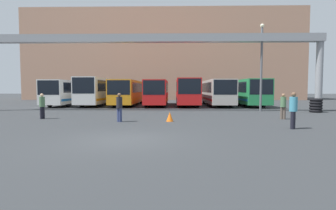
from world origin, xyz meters
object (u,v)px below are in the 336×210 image
object	(u,v)px
bus_slot_3	(157,91)
pedestrian_near_right	(283,106)
lamp_post	(261,64)
pedestrian_mid_left	(42,105)
bus_slot_0	(70,91)
bus_slot_4	(187,90)
tire_stack	(316,105)
pedestrian_far_center	(293,109)
bus_slot_5	(216,91)
pedestrian_near_center	(119,107)
bus_slot_6	(245,91)
bus_slot_2	(129,91)
bus_slot_1	(99,90)
traffic_cone	(170,117)

from	to	relation	value
bus_slot_3	pedestrian_near_right	world-z (taller)	bus_slot_3
lamp_post	pedestrian_mid_left	bearing A→B (deg)	-159.12
bus_slot_0	bus_slot_4	bearing A→B (deg)	0.24
bus_slot_0	tire_stack	size ratio (longest dim) A/B	9.31
pedestrian_far_center	lamp_post	size ratio (longest dim) A/B	0.24
bus_slot_5	pedestrian_near_center	distance (m)	18.57
bus_slot_3	bus_slot_5	world-z (taller)	bus_slot_5
bus_slot_6	bus_slot_5	bearing A→B (deg)	-179.69
bus_slot_0	bus_slot_2	world-z (taller)	bus_slot_2
bus_slot_1	pedestrian_mid_left	size ratio (longest dim) A/B	6.67
bus_slot_1	lamp_post	bearing A→B (deg)	-26.16
pedestrian_mid_left	bus_slot_6	bearing A→B (deg)	149.26
bus_slot_1	lamp_post	size ratio (longest dim) A/B	1.46
bus_slot_0	bus_slot_3	size ratio (longest dim) A/B	1.10
bus_slot_2	pedestrian_mid_left	world-z (taller)	bus_slot_2
traffic_cone	bus_slot_1	bearing A→B (deg)	119.26
pedestrian_near_center	pedestrian_far_center	bearing A→B (deg)	-157.70
bus_slot_0	bus_slot_5	size ratio (longest dim) A/B	0.94
pedestrian_mid_left	bus_slot_0	bearing A→B (deg)	-146.00
bus_slot_0	lamp_post	xyz separation A→B (m)	(20.63, -8.27, 2.52)
bus_slot_3	lamp_post	distance (m)	12.78
bus_slot_5	bus_slot_4	bearing A→B (deg)	-175.50
bus_slot_6	traffic_cone	bearing A→B (deg)	-119.05
bus_slot_3	lamp_post	xyz separation A→B (m)	(9.83, -7.76, 2.52)
pedestrian_mid_left	lamp_post	distance (m)	18.16
bus_slot_6	pedestrian_far_center	distance (m)	19.34
bus_slot_0	pedestrian_mid_left	distance (m)	15.18
bus_slot_2	pedestrian_near_right	size ratio (longest dim) A/B	7.31
bus_slot_5	bus_slot_2	bearing A→B (deg)	178.41
pedestrian_far_center	lamp_post	world-z (taller)	lamp_post
bus_slot_5	lamp_post	bearing A→B (deg)	-72.97
tire_stack	lamp_post	world-z (taller)	lamp_post
pedestrian_near_center	pedestrian_mid_left	xyz separation A→B (m)	(-5.53, 1.52, -0.03)
bus_slot_6	tire_stack	bearing A→B (deg)	-70.53
bus_slot_3	bus_slot_6	bearing A→B (deg)	4.62
bus_slot_5	pedestrian_near_right	distance (m)	15.03
bus_slot_4	bus_slot_5	size ratio (longest dim) A/B	0.95
bus_slot_0	pedestrian_near_right	world-z (taller)	bus_slot_0
pedestrian_near_right	tire_stack	bearing A→B (deg)	-109.79
bus_slot_4	traffic_cone	xyz separation A→B (m)	(-1.84, -15.96, -1.52)
bus_slot_0	bus_slot_1	bearing A→B (deg)	1.49
bus_slot_5	bus_slot_6	world-z (taller)	bus_slot_6
bus_slot_6	pedestrian_near_right	world-z (taller)	bus_slot_6
bus_slot_6	pedestrian_far_center	bearing A→B (deg)	-98.28
bus_slot_5	traffic_cone	bearing A→B (deg)	-108.50
bus_slot_4	bus_slot_5	bearing A→B (deg)	4.50
pedestrian_far_center	traffic_cone	world-z (taller)	pedestrian_far_center
bus_slot_4	pedestrian_near_right	xyz separation A→B (m)	(5.66, -14.58, -0.92)
bus_slot_1	pedestrian_near_center	bearing A→B (deg)	-70.08
bus_slot_0	lamp_post	size ratio (longest dim) A/B	1.44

